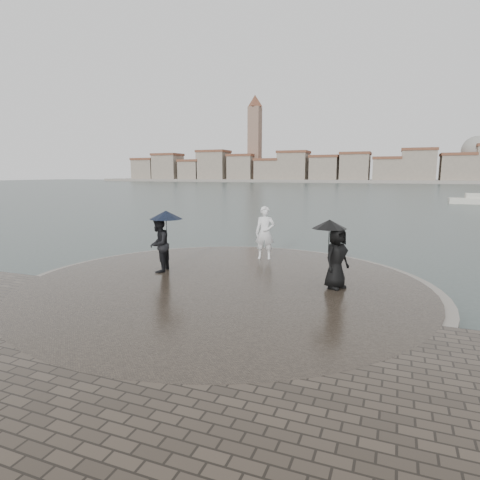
% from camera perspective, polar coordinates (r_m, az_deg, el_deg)
% --- Properties ---
extents(ground, '(400.00, 400.00, 0.00)m').
position_cam_1_polar(ground, '(9.33, -11.18, -13.39)').
color(ground, '#2B3835').
rests_on(ground, ground).
extents(kerb_ring, '(12.50, 12.50, 0.32)m').
position_cam_1_polar(kerb_ring, '(12.19, -2.26, -6.93)').
color(kerb_ring, gray).
rests_on(kerb_ring, ground).
extents(quay_tip, '(11.90, 11.90, 0.36)m').
position_cam_1_polar(quay_tip, '(12.18, -2.26, -6.83)').
color(quay_tip, '#2D261E').
rests_on(quay_tip, ground).
extents(statue, '(0.82, 0.63, 2.01)m').
position_cam_1_polar(statue, '(15.30, 3.57, 1.05)').
color(statue, white).
rests_on(statue, quay_tip).
extents(visitor_left, '(1.24, 1.16, 2.04)m').
position_cam_1_polar(visitor_left, '(13.46, -11.26, 0.33)').
color(visitor_left, black).
rests_on(visitor_left, quay_tip).
extents(visitor_right, '(1.20, 1.11, 1.95)m').
position_cam_1_polar(visitor_right, '(11.62, 13.35, -1.38)').
color(visitor_right, black).
rests_on(visitor_right, quay_tip).
extents(far_skyline, '(260.00, 20.00, 37.00)m').
position_cam_1_polar(far_skyline, '(168.28, 18.01, 9.65)').
color(far_skyline, gray).
rests_on(far_skyline, ground).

